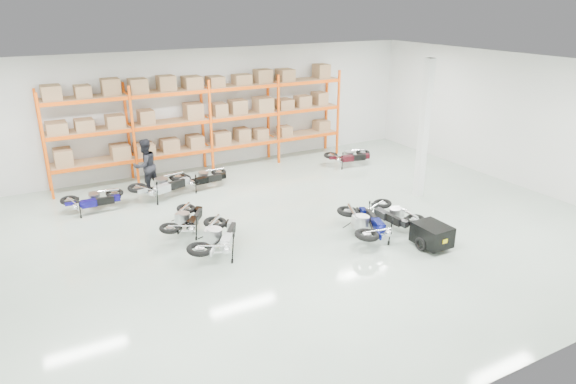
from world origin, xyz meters
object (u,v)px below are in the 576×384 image
moto_silver_left (217,232)px  trailer (432,235)px  moto_back_b (162,181)px  moto_back_c (203,174)px  moto_touring_right (393,210)px  moto_back_d (349,153)px  person_back (146,166)px  moto_back_a (93,196)px  moto_black_far_left (185,216)px  moto_blue_centre (365,219)px

moto_silver_left → trailer: size_ratio=1.22×
moto_back_b → moto_back_c: bearing=-97.9°
moto_touring_right → moto_back_b: moto_back_b is taller
moto_silver_left → moto_back_b: size_ratio=1.03×
moto_back_d → person_back: size_ratio=0.90×
moto_back_b → person_back: person_back is taller
moto_silver_left → moto_back_b: 4.62m
moto_back_a → moto_back_c: (3.72, 0.39, -0.01)m
trailer → moto_back_b: moto_back_b is taller
moto_silver_left → moto_back_b: (-0.14, 4.62, -0.02)m
person_back → moto_back_c: bearing=137.1°
moto_silver_left → person_back: bearing=-50.8°
moto_black_far_left → moto_blue_centre: bearing=-176.7°
moto_silver_left → moto_black_far_left: moto_silver_left is taller
moto_black_far_left → moto_back_d: (7.62, 2.95, -0.01)m
moto_blue_centre → person_back: (-4.31, 6.57, 0.33)m
moto_back_c → moto_blue_centre: bearing=-158.9°
moto_touring_right → person_back: size_ratio=0.91×
moto_back_a → trailer: bearing=-131.6°
moto_black_far_left → moto_touring_right: moto_black_far_left is taller
moto_blue_centre → moto_black_far_left: moto_blue_centre is taller
moto_touring_right → trailer: (-0.00, -1.60, -0.12)m
moto_black_far_left → moto_back_a: bearing=-18.8°
moto_touring_right → trailer: 1.60m
moto_blue_centre → moto_back_c: size_ratio=1.20×
moto_back_b → person_back: size_ratio=1.02×
moto_back_b → moto_silver_left: bearing=164.7°
moto_blue_centre → moto_touring_right: moto_blue_centre is taller
moto_back_a → moto_back_b: moto_back_b is taller
trailer → moto_back_d: size_ratio=0.95×
moto_back_a → moto_silver_left: bearing=-150.9°
moto_blue_centre → moto_back_b: bearing=-37.9°
moto_blue_centre → trailer: size_ratio=1.22×
moto_back_c → moto_back_d: moto_back_d is taller
moto_blue_centre → person_back: bearing=-39.6°
moto_silver_left → person_back: person_back is taller
moto_silver_left → moto_back_a: bearing=-27.7°
trailer → person_back: bearing=124.3°
moto_back_c → moto_back_d: (5.92, -0.32, 0.02)m
moto_touring_right → moto_back_a: 9.12m
moto_back_a → moto_back_c: moto_back_a is taller
moto_blue_centre → moto_back_a: 8.37m
moto_black_far_left → moto_back_b: moto_back_b is taller
moto_silver_left → person_back: (-0.44, 5.44, 0.33)m
moto_silver_left → moto_back_c: (1.38, 4.86, -0.10)m
moto_black_far_left → trailer: moto_black_far_left is taller
moto_blue_centre → moto_silver_left: (-3.87, 1.13, 0.00)m
trailer → moto_back_a: size_ratio=0.97×
moto_touring_right → moto_back_a: size_ratio=1.03×
person_back → moto_silver_left: bearing=69.5°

